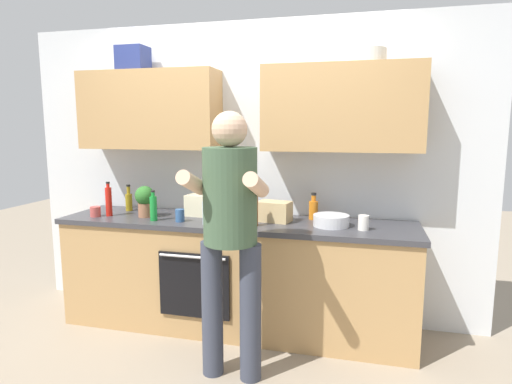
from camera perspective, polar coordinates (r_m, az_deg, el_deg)
ground_plane at (r=3.72m, az=-2.73°, el=-17.42°), size 12.00×12.00×0.00m
back_wall_unit at (r=3.61m, az=-1.64°, el=6.48°), size 4.00×0.38×2.50m
counter at (r=3.55m, az=-2.80°, el=-10.86°), size 2.84×0.67×0.90m
person_standing at (r=2.71m, az=-3.45°, el=-4.35°), size 0.49×0.45×1.73m
bottle_soy at (r=3.55m, az=-2.45°, el=-1.37°), size 0.06×0.06×0.29m
bottle_syrup at (r=3.32m, az=-1.72°, el=-2.04°), size 0.07×0.07×0.28m
bottle_water at (r=3.28m, az=-6.60°, el=-2.69°), size 0.06×0.06×0.23m
bottle_hotsauce at (r=3.77m, az=-18.97°, el=-1.12°), size 0.05×0.05×0.29m
bottle_juice at (r=3.47m, az=7.63°, el=-2.22°), size 0.07×0.07×0.21m
bottle_soda at (r=3.49m, az=-13.46°, el=-2.04°), size 0.06×0.06×0.24m
bottle_oil at (r=3.95m, az=-16.53°, el=-1.10°), size 0.06×0.06×0.23m
bottle_vinegar at (r=3.20m, az=-0.22°, el=-2.39°), size 0.06×0.06×0.28m
cup_tea at (r=3.42m, az=-10.07°, el=-3.08°), size 0.07×0.07×0.10m
cup_ceramic at (r=3.79m, az=-20.54°, el=-2.45°), size 0.08×0.08×0.08m
cup_coffee at (r=3.19m, az=14.08°, el=-3.97°), size 0.08×0.08×0.11m
mixing_bowl at (r=3.26m, az=9.95°, el=-3.75°), size 0.27×0.27×0.09m
knife_block at (r=3.44m, az=-3.99°, el=-1.92°), size 0.10×0.14×0.27m
potted_herb at (r=3.64m, az=-14.54°, el=-0.97°), size 0.16×0.16×0.26m
grocery_bag_bread at (r=3.37m, az=2.46°, el=-2.59°), size 0.28×0.20×0.16m
grocery_bag_rice at (r=3.61m, az=-7.31°, el=-1.77°), size 0.25×0.18×0.17m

